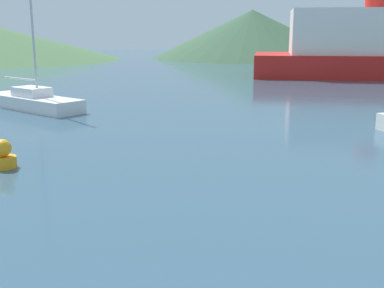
{
  "coord_description": "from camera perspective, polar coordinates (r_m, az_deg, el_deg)",
  "views": [
    {
      "loc": [
        0.02,
        1.38,
        4.14
      ],
      "look_at": [
        -0.35,
        14.0,
        1.2
      ],
      "focal_mm": 45.0,
      "sensor_mm": 36.0,
      "label": 1
    }
  ],
  "objects": [
    {
      "name": "sailboat_middle",
      "position": [
        27.96,
        -18.39,
        4.92
      ],
      "size": [
        6.65,
        5.69,
        8.48
      ],
      "rotation": [
        0.0,
        0.0,
        -0.65
      ],
      "color": "white",
      "rests_on": "ground_plane"
    },
    {
      "name": "ferry_distant",
      "position": [
        49.27,
        20.74,
        10.69
      ],
      "size": [
        23.04,
        11.74,
        7.84
      ],
      "rotation": [
        0.0,
        0.0,
        -0.13
      ],
      "color": "red",
      "rests_on": "ground_plane"
    },
    {
      "name": "buoy_marker",
      "position": [
        16.1,
        -21.49,
        -1.35
      ],
      "size": [
        0.79,
        0.79,
        0.91
      ],
      "color": "orange",
      "rests_on": "ground_plane"
    },
    {
      "name": "hill_central",
      "position": [
        81.31,
        7.11,
        12.81
      ],
      "size": [
        32.75,
        32.75,
        7.73
      ],
      "color": "#38563D",
      "rests_on": "ground_plane"
    }
  ]
}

